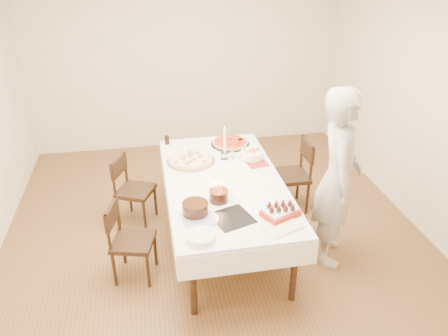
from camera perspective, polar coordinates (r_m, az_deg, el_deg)
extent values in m
plane|color=brown|center=(4.79, -1.05, -9.11)|extent=(5.00, 5.00, 0.00)
cube|color=beige|center=(6.48, -5.04, 14.21)|extent=(4.50, 0.04, 2.70)
cube|color=beige|center=(2.09, 11.15, -20.29)|extent=(4.50, 0.04, 2.70)
cube|color=beige|center=(4.98, 25.48, 7.28)|extent=(0.04, 5.00, 2.70)
cube|color=white|center=(4.52, 0.00, -5.76)|extent=(1.16, 2.15, 0.75)
imported|color=#AFAAA5|center=(4.21, 14.62, -1.34)|extent=(0.61, 0.75, 1.78)
cylinder|color=beige|center=(4.68, -4.35, 1.06)|extent=(0.58, 0.58, 0.04)
cylinder|color=red|center=(5.06, 0.80, 3.33)|extent=(0.51, 0.51, 0.04)
cube|color=#B21E1E|center=(4.66, 4.32, 0.60)|extent=(0.25, 0.25, 0.01)
cylinder|color=white|center=(4.74, 3.68, 1.77)|extent=(0.31, 0.31, 0.08)
cylinder|color=white|center=(4.66, 0.07, 3.33)|extent=(0.10, 0.10, 0.38)
cylinder|color=black|center=(5.10, -7.44, 3.64)|extent=(0.06, 0.06, 0.10)
cylinder|color=#32180C|center=(3.79, -3.77, -5.31)|extent=(0.34, 0.34, 0.12)
cube|color=black|center=(3.77, 1.06, -6.56)|extent=(0.41, 0.41, 0.01)
cylinder|color=#34160E|center=(3.95, -0.69, -3.17)|extent=(0.23, 0.23, 0.16)
cube|color=beige|center=(3.69, 7.60, -7.67)|extent=(0.37, 0.31, 0.03)
cylinder|color=white|center=(3.52, -3.03, -8.95)|extent=(0.27, 0.27, 0.05)
cylinder|color=white|center=(3.75, -3.12, -6.72)|extent=(0.36, 0.36, 0.01)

